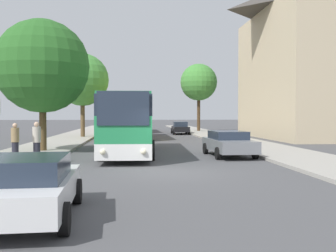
% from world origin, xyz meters
% --- Properties ---
extents(ground_plane, '(300.00, 300.00, 0.00)m').
position_xyz_m(ground_plane, '(0.00, 0.00, 0.00)').
color(ground_plane, '#4C4C4F').
rests_on(ground_plane, ground).
extents(bus_front, '(3.02, 11.69, 3.23)m').
position_xyz_m(bus_front, '(-1.58, 7.34, 1.73)').
color(bus_front, silver).
rests_on(bus_front, ground_plane).
extents(bus_middle, '(2.99, 10.93, 3.38)m').
position_xyz_m(bus_middle, '(-1.38, 22.23, 1.80)').
color(bus_middle, '#2D2D2D').
rests_on(bus_middle, ground_plane).
extents(bus_rear, '(2.86, 11.03, 3.53)m').
position_xyz_m(bus_rear, '(-1.60, 35.60, 1.88)').
color(bus_rear, gray).
rests_on(bus_rear, ground_plane).
extents(parked_car_left_curb, '(2.29, 4.32, 1.34)m').
position_xyz_m(parked_car_left_curb, '(-3.70, -6.44, 0.72)').
color(parked_car_left_curb, silver).
rests_on(parked_car_left_curb, ground_plane).
extents(parked_car_right_near, '(2.21, 4.61, 1.34)m').
position_xyz_m(parked_car_right_near, '(3.70, 5.47, 0.72)').
color(parked_car_right_near, slate).
rests_on(parked_car_right_near, ground_plane).
extents(parked_car_right_far, '(2.02, 4.62, 1.42)m').
position_xyz_m(parked_car_right_far, '(4.05, 29.26, 0.74)').
color(parked_car_right_far, black).
rests_on(parked_car_right_far, ground_plane).
extents(pedestrian_waiting_near, '(0.36, 0.36, 1.68)m').
position_xyz_m(pedestrian_waiting_near, '(-6.81, 3.74, 1.00)').
color(pedestrian_waiting_near, '#23232D').
rests_on(pedestrian_waiting_near, sidewalk_left).
extents(pedestrian_waiting_far, '(0.36, 0.36, 1.76)m').
position_xyz_m(pedestrian_waiting_far, '(-5.64, 2.94, 1.04)').
color(pedestrian_waiting_far, '#23232D').
rests_on(pedestrian_waiting_far, sidewalk_left).
extents(tree_left_near, '(4.91, 4.91, 7.79)m').
position_xyz_m(tree_left_near, '(-6.03, 22.48, 5.47)').
color(tree_left_near, brown).
rests_on(tree_left_near, sidewalk_left).
extents(tree_left_far, '(5.36, 5.36, 7.53)m').
position_xyz_m(tree_left_far, '(-6.55, 8.27, 4.99)').
color(tree_left_far, '#513D23').
rests_on(tree_left_far, sidewalk_left).
extents(tree_right_near, '(4.66, 4.66, 8.51)m').
position_xyz_m(tree_right_near, '(7.05, 34.43, 6.30)').
color(tree_right_near, '#47331E').
rests_on(tree_right_near, sidewalk_right).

